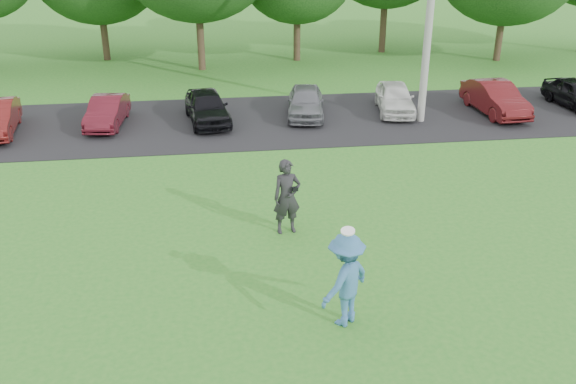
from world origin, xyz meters
The scene contains 5 objects.
ground centered at (0.00, 0.00, 0.00)m, with size 100.00×100.00×0.00m, color #266D1F.
parking_lot centered at (0.00, 13.00, 0.01)m, with size 32.00×6.50×0.03m, color black.
frisbee_player centered at (0.67, -0.08, 0.99)m, with size 1.45×1.39×2.19m.
camera_bystander centered at (0.03, 3.91, 0.98)m, with size 0.78×0.58×1.96m.
parked_cars centered at (-0.78, 12.98, 0.62)m, with size 27.94×4.65×1.24m.
Camera 1 is at (-1.82, -10.54, 7.77)m, focal length 40.00 mm.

